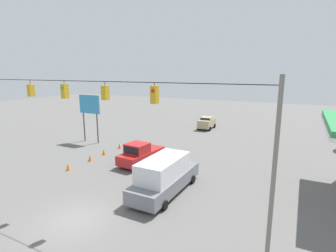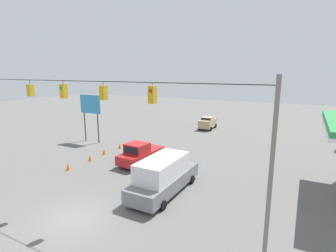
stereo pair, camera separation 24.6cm
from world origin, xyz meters
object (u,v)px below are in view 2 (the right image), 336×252
object	(u,v)px
overhead_signal_span	(85,125)
traffic_cone_third	(104,152)
traffic_cone_second	(90,158)
traffic_cone_nearest	(68,167)
sedan_tan_withflow_deep	(208,123)
traffic_cone_fourth	(120,146)
roadside_billboard	(90,108)
pickup_truck_red_withflow_mid	(140,154)
box_truck_grey_crossing_near	(164,175)

from	to	relation	value
overhead_signal_span	traffic_cone_third	world-z (taller)	overhead_signal_span
traffic_cone_second	traffic_cone_nearest	bearing A→B (deg)	90.99
sedan_tan_withflow_deep	traffic_cone_third	world-z (taller)	sedan_tan_withflow_deep
overhead_signal_span	traffic_cone_fourth	size ratio (longest dim) A/B	33.76
sedan_tan_withflow_deep	traffic_cone_nearest	size ratio (longest dim) A/B	6.24
traffic_cone_third	roadside_billboard	distance (m)	7.13
sedan_tan_withflow_deep	traffic_cone_fourth	bearing A→B (deg)	70.29
traffic_cone_third	traffic_cone_fourth	xyz separation A→B (m)	(-0.06, -2.62, 0.00)
traffic_cone_third	traffic_cone_fourth	distance (m)	2.63
traffic_cone_second	roadside_billboard	world-z (taller)	roadside_billboard
traffic_cone_second	roadside_billboard	bearing A→B (deg)	-47.80
pickup_truck_red_withflow_mid	box_truck_grey_crossing_near	world-z (taller)	box_truck_grey_crossing_near
pickup_truck_red_withflow_mid	traffic_cone_third	world-z (taller)	pickup_truck_red_withflow_mid
sedan_tan_withflow_deep	traffic_cone_fourth	world-z (taller)	sedan_tan_withflow_deep
pickup_truck_red_withflow_mid	traffic_cone_nearest	distance (m)	6.60
overhead_signal_span	pickup_truck_red_withflow_mid	world-z (taller)	overhead_signal_span
traffic_cone_fourth	pickup_truck_red_withflow_mid	bearing A→B (deg)	147.49
traffic_cone_second	traffic_cone_fourth	size ratio (longest dim) A/B	1.00
overhead_signal_span	sedan_tan_withflow_deep	xyz separation A→B (m)	(1.55, -26.79, -4.58)
sedan_tan_withflow_deep	roadside_billboard	xyz separation A→B (m)	(10.32, 14.23, 3.29)
traffic_cone_nearest	traffic_cone_second	distance (m)	2.78
overhead_signal_span	traffic_cone_second	world-z (taller)	overhead_signal_span
overhead_signal_span	roadside_billboard	bearing A→B (deg)	-46.62
traffic_cone_nearest	box_truck_grey_crossing_near	bearing A→B (deg)	-179.63
pickup_truck_red_withflow_mid	traffic_cone_second	xyz separation A→B (m)	(4.87, 1.69, -0.66)
pickup_truck_red_withflow_mid	roadside_billboard	world-z (taller)	roadside_billboard
pickup_truck_red_withflow_mid	traffic_cone_second	distance (m)	5.19
box_truck_grey_crossing_near	traffic_cone_fourth	bearing A→B (deg)	-37.22
traffic_cone_third	roadside_billboard	world-z (taller)	roadside_billboard
pickup_truck_red_withflow_mid	traffic_cone_nearest	size ratio (longest dim) A/B	8.18
pickup_truck_red_withflow_mid	roadside_billboard	size ratio (longest dim) A/B	0.88
overhead_signal_span	traffic_cone_fourth	world-z (taller)	overhead_signal_span
box_truck_grey_crossing_near	traffic_cone_nearest	world-z (taller)	box_truck_grey_crossing_near
sedan_tan_withflow_deep	pickup_truck_red_withflow_mid	xyz separation A→B (m)	(0.40, 18.13, 0.01)
traffic_cone_second	roadside_billboard	size ratio (longest dim) A/B	0.11
box_truck_grey_crossing_near	traffic_cone_third	world-z (taller)	box_truck_grey_crossing_near
pickup_truck_red_withflow_mid	roadside_billboard	bearing A→B (deg)	-21.42
sedan_tan_withflow_deep	traffic_cone_second	world-z (taller)	sedan_tan_withflow_deep
sedan_tan_withflow_deep	traffic_cone_second	distance (m)	20.51
box_truck_grey_crossing_near	roadside_billboard	size ratio (longest dim) A/B	1.21
traffic_cone_third	sedan_tan_withflow_deep	bearing A→B (deg)	-107.12
traffic_cone_third	overhead_signal_span	bearing A→B (deg)	127.11
traffic_cone_second	overhead_signal_span	bearing A→B (deg)	134.29
pickup_truck_red_withflow_mid	box_truck_grey_crossing_near	bearing A→B (deg)	138.62
overhead_signal_span	traffic_cone_third	bearing A→B (deg)	-52.89
sedan_tan_withflow_deep	box_truck_grey_crossing_near	xyz separation A→B (m)	(-4.60, 22.53, 0.37)
overhead_signal_span	traffic_cone_nearest	size ratio (longest dim) A/B	33.76
pickup_truck_red_withflow_mid	traffic_cone_fourth	distance (m)	5.92
traffic_cone_nearest	traffic_cone_fourth	bearing A→B (deg)	-88.90
sedan_tan_withflow_deep	traffic_cone_nearest	bearing A→B (deg)	77.00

